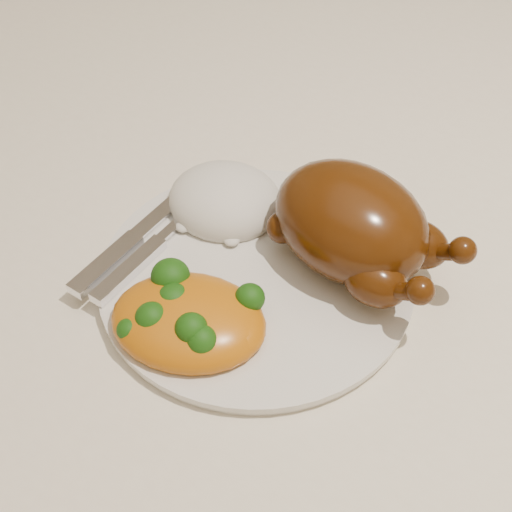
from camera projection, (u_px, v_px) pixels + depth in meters
The scene contains 7 objects.
dining_table at pixel (397, 264), 0.76m from camera, with size 1.60×0.90×0.76m.
tablecloth at pixel (408, 214), 0.70m from camera, with size 1.73×1.03×0.18m.
dinner_plate at pixel (256, 277), 0.60m from camera, with size 0.26×0.26×0.01m, color silver.
roast_chicken at pixel (354, 225), 0.57m from camera, with size 0.18×0.13×0.09m.
rice_mound at pixel (225, 201), 0.64m from camera, with size 0.12×0.11×0.05m.
mac_and_cheese at pixel (191, 321), 0.55m from camera, with size 0.15×0.13×0.05m.
cutlery at pixel (137, 247), 0.61m from camera, with size 0.04×0.19×0.01m.
Camera 1 is at (0.15, -0.51, 1.22)m, focal length 50.00 mm.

